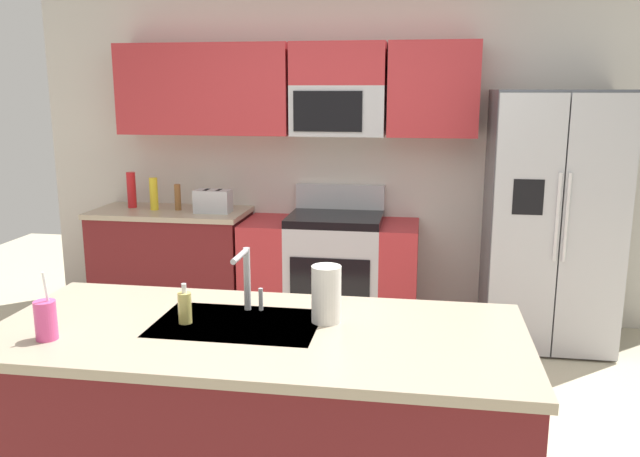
{
  "coord_description": "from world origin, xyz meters",
  "views": [
    {
      "loc": [
        0.57,
        -3.06,
        1.85
      ],
      "look_at": [
        -0.02,
        0.6,
        1.05
      ],
      "focal_mm": 36.29,
      "sensor_mm": 36.0,
      "label": 1
    }
  ],
  "objects_px": {
    "refrigerator": "(551,220)",
    "drink_cup_pink": "(46,320)",
    "bottle_yellow": "(154,194)",
    "paper_towel_roll": "(326,294)",
    "range_oven": "(330,271)",
    "toaster": "(213,201)",
    "soap_dispenser": "(185,307)",
    "bottle_red": "(132,190)",
    "sink_faucet": "(247,275)",
    "pepper_mill": "(178,197)"
  },
  "relations": [
    {
      "from": "bottle_red",
      "to": "drink_cup_pink",
      "type": "bearing_deg",
      "value": -71.24
    },
    {
      "from": "bottle_yellow",
      "to": "paper_towel_roll",
      "type": "xyz_separation_m",
      "value": [
        1.76,
        -2.32,
        -0.01
      ]
    },
    {
      "from": "refrigerator",
      "to": "drink_cup_pink",
      "type": "relative_size",
      "value": 6.75
    },
    {
      "from": "refrigerator",
      "to": "soap_dispenser",
      "type": "distance_m",
      "value": 3.03
    },
    {
      "from": "range_oven",
      "to": "pepper_mill",
      "type": "relative_size",
      "value": 6.49
    },
    {
      "from": "pepper_mill",
      "to": "sink_faucet",
      "type": "relative_size",
      "value": 0.74
    },
    {
      "from": "paper_towel_roll",
      "to": "range_oven",
      "type": "bearing_deg",
      "value": 97.83
    },
    {
      "from": "range_oven",
      "to": "sink_faucet",
      "type": "distance_m",
      "value": 2.35
    },
    {
      "from": "range_oven",
      "to": "bottle_red",
      "type": "distance_m",
      "value": 1.76
    },
    {
      "from": "pepper_mill",
      "to": "drink_cup_pink",
      "type": "relative_size",
      "value": 0.77
    },
    {
      "from": "bottle_red",
      "to": "sink_faucet",
      "type": "bearing_deg",
      "value": -55.13
    },
    {
      "from": "bottle_yellow",
      "to": "drink_cup_pink",
      "type": "bearing_deg",
      "value": -75.11
    },
    {
      "from": "bottle_red",
      "to": "refrigerator",
      "type": "bearing_deg",
      "value": -2.19
    },
    {
      "from": "sink_faucet",
      "to": "pepper_mill",
      "type": "bearing_deg",
      "value": 117.93
    },
    {
      "from": "toaster",
      "to": "bottle_red",
      "type": "height_order",
      "value": "bottle_red"
    },
    {
      "from": "paper_towel_roll",
      "to": "bottle_yellow",
      "type": "bearing_deg",
      "value": 127.13
    },
    {
      "from": "toaster",
      "to": "sink_faucet",
      "type": "relative_size",
      "value": 0.99
    },
    {
      "from": "bottle_yellow",
      "to": "paper_towel_roll",
      "type": "distance_m",
      "value": 2.91
    },
    {
      "from": "refrigerator",
      "to": "drink_cup_pink",
      "type": "bearing_deg",
      "value": -131.69
    },
    {
      "from": "soap_dispenser",
      "to": "paper_towel_roll",
      "type": "bearing_deg",
      "value": 10.76
    },
    {
      "from": "range_oven",
      "to": "paper_towel_roll",
      "type": "xyz_separation_m",
      "value": [
        0.32,
        -2.34,
        0.58
      ]
    },
    {
      "from": "bottle_yellow",
      "to": "sink_faucet",
      "type": "relative_size",
      "value": 0.92
    },
    {
      "from": "refrigerator",
      "to": "bottle_red",
      "type": "bearing_deg",
      "value": 177.81
    },
    {
      "from": "sink_faucet",
      "to": "soap_dispenser",
      "type": "distance_m",
      "value": 0.3
    },
    {
      "from": "toaster",
      "to": "sink_faucet",
      "type": "bearing_deg",
      "value": -68.11
    },
    {
      "from": "refrigerator",
      "to": "bottle_red",
      "type": "distance_m",
      "value": 3.28
    },
    {
      "from": "toaster",
      "to": "drink_cup_pink",
      "type": "bearing_deg",
      "value": -85.51
    },
    {
      "from": "pepper_mill",
      "to": "sink_faucet",
      "type": "bearing_deg",
      "value": -62.07
    },
    {
      "from": "refrigerator",
      "to": "bottle_yellow",
      "type": "xyz_separation_m",
      "value": [
        -3.06,
        0.06,
        0.1
      ]
    },
    {
      "from": "toaster",
      "to": "bottle_yellow",
      "type": "distance_m",
      "value": 0.51
    },
    {
      "from": "soap_dispenser",
      "to": "refrigerator",
      "type": "bearing_deg",
      "value": 51.66
    },
    {
      "from": "refrigerator",
      "to": "bottle_red",
      "type": "xyz_separation_m",
      "value": [
        -3.28,
        0.13,
        0.12
      ]
    },
    {
      "from": "drink_cup_pink",
      "to": "soap_dispenser",
      "type": "xyz_separation_m",
      "value": [
        0.47,
        0.26,
        -0.01
      ]
    },
    {
      "from": "bottle_yellow",
      "to": "sink_faucet",
      "type": "bearing_deg",
      "value": -58.2
    },
    {
      "from": "pepper_mill",
      "to": "soap_dispenser",
      "type": "distance_m",
      "value": 2.63
    },
    {
      "from": "drink_cup_pink",
      "to": "paper_towel_roll",
      "type": "relative_size",
      "value": 1.14
    },
    {
      "from": "soap_dispenser",
      "to": "bottle_red",
      "type": "bearing_deg",
      "value": 119.29
    },
    {
      "from": "bottle_yellow",
      "to": "drink_cup_pink",
      "type": "height_order",
      "value": "drink_cup_pink"
    },
    {
      "from": "toaster",
      "to": "drink_cup_pink",
      "type": "relative_size",
      "value": 1.02
    },
    {
      "from": "soap_dispenser",
      "to": "pepper_mill",
      "type": "bearing_deg",
      "value": 111.95
    },
    {
      "from": "range_oven",
      "to": "refrigerator",
      "type": "xyz_separation_m",
      "value": [
        1.62,
        -0.07,
        0.48
      ]
    },
    {
      "from": "soap_dispenser",
      "to": "range_oven",
      "type": "bearing_deg",
      "value": 84.04
    },
    {
      "from": "bottle_red",
      "to": "drink_cup_pink",
      "type": "relative_size",
      "value": 1.06
    },
    {
      "from": "pepper_mill",
      "to": "bottle_yellow",
      "type": "relative_size",
      "value": 0.81
    },
    {
      "from": "range_oven",
      "to": "bottle_yellow",
      "type": "relative_size",
      "value": 5.23
    },
    {
      "from": "range_oven",
      "to": "pepper_mill",
      "type": "xyz_separation_m",
      "value": [
        -1.24,
        -0.0,
        0.56
      ]
    },
    {
      "from": "pepper_mill",
      "to": "bottle_red",
      "type": "distance_m",
      "value": 0.42
    },
    {
      "from": "range_oven",
      "to": "sink_faucet",
      "type": "height_order",
      "value": "sink_faucet"
    },
    {
      "from": "refrigerator",
      "to": "soap_dispenser",
      "type": "xyz_separation_m",
      "value": [
        -1.88,
        -2.37,
        0.04
      ]
    },
    {
      "from": "pepper_mill",
      "to": "drink_cup_pink",
      "type": "height_order",
      "value": "drink_cup_pink"
    }
  ]
}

